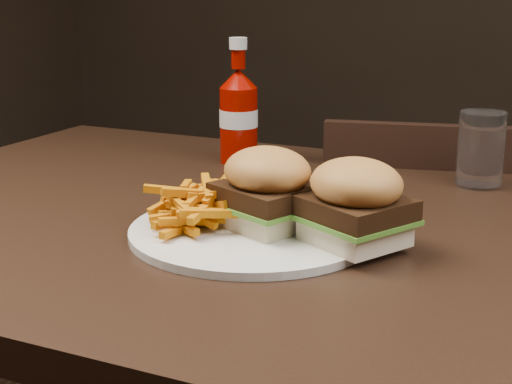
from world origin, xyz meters
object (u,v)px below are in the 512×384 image
at_px(dining_table, 273,233).
at_px(tumbler, 481,148).
at_px(chair_far, 424,314).
at_px(ketchup_bottle, 239,125).
at_px(plate, 252,231).

xyz_separation_m(dining_table, tumbler, (0.20, 0.27, 0.08)).
relative_size(chair_far, ketchup_bottle, 3.03).
height_order(chair_far, ketchup_bottle, ketchup_bottle).
height_order(plate, ketchup_bottle, ketchup_bottle).
xyz_separation_m(dining_table, plate, (0.01, -0.07, 0.03)).
bearing_deg(chair_far, tumbler, 103.61).
height_order(chair_far, tumbler, tumbler).
xyz_separation_m(ketchup_bottle, tumbler, (0.38, 0.02, -0.01)).
bearing_deg(tumbler, ketchup_bottle, -177.47).
relative_size(dining_table, plate, 4.21).
relative_size(dining_table, tumbler, 11.70).
height_order(ketchup_bottle, tumbler, ketchup_bottle).
bearing_deg(plate, ketchup_bottle, 118.85).
distance_m(dining_table, plate, 0.08).
bearing_deg(tumbler, dining_table, -127.27).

